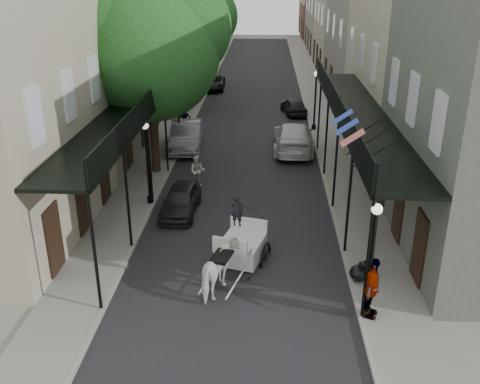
# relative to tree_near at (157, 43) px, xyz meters

# --- Properties ---
(ground) EXTENTS (140.00, 140.00, 0.00)m
(ground) POSITION_rel_tree_near_xyz_m (4.20, -10.18, -6.49)
(ground) COLOR gray
(ground) RESTS_ON ground
(road) EXTENTS (8.00, 90.00, 0.01)m
(road) POSITION_rel_tree_near_xyz_m (4.20, 9.82, -6.48)
(road) COLOR black
(road) RESTS_ON ground
(sidewalk_left) EXTENTS (2.20, 90.00, 0.12)m
(sidewalk_left) POSITION_rel_tree_near_xyz_m (-0.80, 9.82, -6.43)
(sidewalk_left) COLOR gray
(sidewalk_left) RESTS_ON ground
(sidewalk_right) EXTENTS (2.20, 90.00, 0.12)m
(sidewalk_right) POSITION_rel_tree_near_xyz_m (9.20, 9.82, -6.43)
(sidewalk_right) COLOR gray
(sidewalk_right) RESTS_ON ground
(building_row_left) EXTENTS (5.00, 80.00, 10.50)m
(building_row_left) POSITION_rel_tree_near_xyz_m (-4.40, 19.82, -1.24)
(building_row_left) COLOR #9E987F
(building_row_left) RESTS_ON ground
(building_row_right) EXTENTS (5.00, 80.00, 10.50)m
(building_row_right) POSITION_rel_tree_near_xyz_m (12.80, 19.82, -1.24)
(building_row_right) COLOR gray
(building_row_right) RESTS_ON ground
(gallery_left) EXTENTS (2.20, 18.05, 4.88)m
(gallery_left) POSITION_rel_tree_near_xyz_m (-0.59, -3.20, -2.44)
(gallery_left) COLOR black
(gallery_left) RESTS_ON sidewalk_left
(gallery_right) EXTENTS (2.20, 18.05, 4.88)m
(gallery_right) POSITION_rel_tree_near_xyz_m (8.99, -3.20, -2.44)
(gallery_right) COLOR black
(gallery_right) RESTS_ON sidewalk_right
(tree_near) EXTENTS (7.31, 6.80, 9.63)m
(tree_near) POSITION_rel_tree_near_xyz_m (0.00, 0.00, 0.00)
(tree_near) COLOR #382619
(tree_near) RESTS_ON sidewalk_left
(tree_far) EXTENTS (6.45, 6.00, 8.61)m
(tree_far) POSITION_rel_tree_near_xyz_m (-0.05, 14.00, -0.65)
(tree_far) COLOR #382619
(tree_far) RESTS_ON sidewalk_left
(lamppost_right_near) EXTENTS (0.32, 0.32, 3.71)m
(lamppost_right_near) POSITION_rel_tree_near_xyz_m (8.30, -12.18, -4.44)
(lamppost_right_near) COLOR black
(lamppost_right_near) RESTS_ON sidewalk_right
(lamppost_left) EXTENTS (0.32, 0.32, 3.71)m
(lamppost_left) POSITION_rel_tree_near_xyz_m (0.10, -4.18, -4.44)
(lamppost_left) COLOR black
(lamppost_left) RESTS_ON sidewalk_left
(lamppost_right_far) EXTENTS (0.32, 0.32, 3.71)m
(lamppost_right_far) POSITION_rel_tree_near_xyz_m (8.30, 7.82, -4.44)
(lamppost_right_far) COLOR black
(lamppost_right_far) RESTS_ON sidewalk_right
(horse) EXTENTS (1.40, 2.15, 1.68)m
(horse) POSITION_rel_tree_near_xyz_m (3.81, -10.93, -5.65)
(horse) COLOR white
(horse) RESTS_ON ground
(carriage) EXTENTS (2.13, 2.75, 2.81)m
(carriage) POSITION_rel_tree_near_xyz_m (4.50, -8.41, -5.40)
(carriage) COLOR black
(carriage) RESTS_ON ground
(pedestrian_walking) EXTENTS (0.77, 0.61, 1.54)m
(pedestrian_walking) POSITION_rel_tree_near_xyz_m (1.95, -1.86, -5.72)
(pedestrian_walking) COLOR #B8B9AF
(pedestrian_walking) RESTS_ON ground
(pedestrian_sidewalk_left) EXTENTS (1.23, 1.08, 1.65)m
(pedestrian_sidewalk_left) POSITION_rel_tree_near_xyz_m (-0.00, 7.14, -5.54)
(pedestrian_sidewalk_left) COLOR gray
(pedestrian_sidewalk_left) RESTS_ON sidewalk_left
(pedestrian_sidewalk_right) EXTENTS (0.85, 1.25, 1.97)m
(pedestrian_sidewalk_right) POSITION_rel_tree_near_xyz_m (8.40, -12.18, -5.38)
(pedestrian_sidewalk_right) COLOR gray
(pedestrian_sidewalk_right) RESTS_ON sidewalk_right
(car_left_near) EXTENTS (1.55, 3.55, 1.19)m
(car_left_near) POSITION_rel_tree_near_xyz_m (1.60, -4.93, -5.89)
(car_left_near) COLOR black
(car_left_near) RESTS_ON ground
(car_left_mid) EXTENTS (2.00, 4.86, 1.57)m
(car_left_mid) POSITION_rel_tree_near_xyz_m (0.60, 3.82, -5.70)
(car_left_mid) COLOR gray
(car_left_mid) RESTS_ON ground
(car_left_far) EXTENTS (2.07, 4.28, 1.18)m
(car_left_far) POSITION_rel_tree_near_xyz_m (0.60, 19.97, -5.90)
(car_left_far) COLOR black
(car_left_far) RESTS_ON ground
(car_right_near) EXTENTS (2.34, 5.51, 1.59)m
(car_right_near) POSITION_rel_tree_near_xyz_m (6.80, 3.82, -5.69)
(car_right_near) COLOR silver
(car_right_near) RESTS_ON ground
(car_right_far) EXTENTS (2.03, 3.69, 1.19)m
(car_right_far) POSITION_rel_tree_near_xyz_m (7.19, 12.04, -5.89)
(car_right_far) COLOR black
(car_right_far) RESTS_ON ground
(trash_bags) EXTENTS (0.91, 1.06, 0.55)m
(trash_bags) POSITION_rel_tree_near_xyz_m (8.51, -10.02, -6.11)
(trash_bags) COLOR black
(trash_bags) RESTS_ON sidewalk_right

